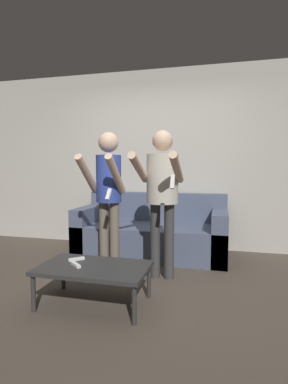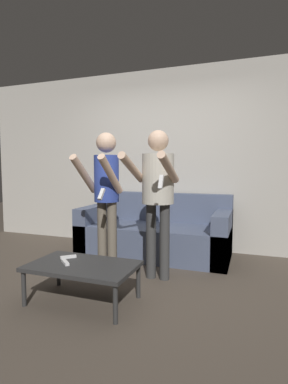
% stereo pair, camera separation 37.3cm
% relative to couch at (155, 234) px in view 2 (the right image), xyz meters
% --- Properties ---
extents(ground_plane, '(14.00, 14.00, 0.00)m').
position_rel_couch_xyz_m(ground_plane, '(0.01, -1.24, -0.29)').
color(ground_plane, '#4C4238').
extents(wall_back, '(6.40, 0.06, 2.70)m').
position_rel_couch_xyz_m(wall_back, '(0.01, 0.48, 1.06)').
color(wall_back, '#B7B2A8').
rests_on(wall_back, ground_plane).
extents(couch, '(2.06, 0.90, 0.85)m').
position_rel_couch_xyz_m(couch, '(0.00, 0.00, 0.00)').
color(couch, '#4C5670').
rests_on(couch, ground_plane).
extents(person_standing_left, '(0.40, 0.63, 1.62)m').
position_rel_couch_xyz_m(person_standing_left, '(-0.31, -0.89, 0.71)').
color(person_standing_left, '#6B6051').
rests_on(person_standing_left, ground_plane).
extents(person_standing_right, '(0.46, 0.75, 1.62)m').
position_rel_couch_xyz_m(person_standing_right, '(0.31, -0.89, 0.74)').
color(person_standing_right, '#383838').
rests_on(person_standing_right, ground_plane).
extents(coffee_table, '(0.97, 0.58, 0.35)m').
position_rel_couch_xyz_m(coffee_table, '(-0.16, -1.66, 0.03)').
color(coffee_table, '#2D2D2D').
rests_on(coffee_table, ground_plane).
extents(remote_near, '(0.14, 0.13, 0.02)m').
position_rel_couch_xyz_m(remote_near, '(-0.31, -1.70, 0.08)').
color(remote_near, white).
rests_on(remote_near, coffee_table).
extents(remote_far, '(0.14, 0.13, 0.02)m').
position_rel_couch_xyz_m(remote_far, '(-0.38, -1.55, 0.08)').
color(remote_far, white).
rests_on(remote_far, coffee_table).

